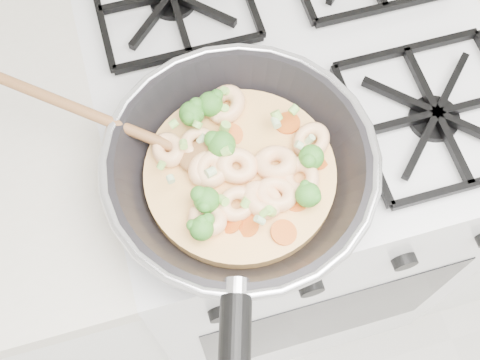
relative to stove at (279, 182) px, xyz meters
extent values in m
cube|color=white|center=(0.00, 0.00, -0.01)|extent=(0.60, 0.60, 0.90)
cube|color=black|center=(0.00, -0.30, -0.01)|extent=(0.48, 0.00, 0.40)
cube|color=black|center=(0.00, 0.00, 0.45)|extent=(0.56, 0.56, 0.02)
torus|color=silver|center=(-0.14, -0.18, 0.52)|extent=(0.34, 0.34, 0.01)
cylinder|color=#FFC36E|center=(-0.14, -0.18, 0.49)|extent=(0.24, 0.24, 0.02)
ellipsoid|color=brown|center=(-0.18, -0.15, 0.51)|extent=(0.07, 0.07, 0.02)
cylinder|color=brown|center=(-0.30, -0.07, 0.53)|extent=(0.22, 0.16, 0.07)
torus|color=#FFCD96|center=(-0.18, -0.13, 0.51)|extent=(0.06, 0.06, 0.03)
torus|color=#FFCD96|center=(-0.19, -0.23, 0.51)|extent=(0.07, 0.07, 0.03)
torus|color=#FFCD96|center=(-0.11, -0.22, 0.51)|extent=(0.07, 0.07, 0.02)
torus|color=#FFCD96|center=(-0.15, -0.22, 0.51)|extent=(0.06, 0.06, 0.03)
torus|color=#FFCD96|center=(-0.18, -0.17, 0.51)|extent=(0.07, 0.07, 0.03)
torus|color=#FFCD96|center=(-0.12, -0.22, 0.51)|extent=(0.08, 0.07, 0.03)
torus|color=#FFCD96|center=(-0.14, -0.17, 0.51)|extent=(0.07, 0.07, 0.03)
torus|color=#FFCD96|center=(-0.09, -0.18, 0.51)|extent=(0.08, 0.08, 0.02)
torus|color=#FFCD96|center=(-0.13, -0.09, 0.51)|extent=(0.08, 0.08, 0.02)
torus|color=#FFCD96|center=(-0.21, -0.13, 0.51)|extent=(0.06, 0.06, 0.03)
torus|color=#FFCD96|center=(-0.17, -0.17, 0.51)|extent=(0.07, 0.07, 0.03)
torus|color=#FFCD96|center=(-0.07, -0.21, 0.51)|extent=(0.06, 0.05, 0.03)
torus|color=#FFCD96|center=(-0.04, -0.17, 0.51)|extent=(0.07, 0.07, 0.02)
ellipsoid|color=#418B2D|center=(-0.05, -0.19, 0.52)|extent=(0.04, 0.04, 0.03)
ellipsoid|color=#418B2D|center=(-0.07, -0.24, 0.52)|extent=(0.04, 0.04, 0.03)
ellipsoid|color=#418B2D|center=(-0.20, -0.24, 0.52)|extent=(0.04, 0.04, 0.03)
ellipsoid|color=#418B2D|center=(-0.18, -0.09, 0.52)|extent=(0.04, 0.04, 0.03)
ellipsoid|color=#418B2D|center=(-0.15, -0.09, 0.52)|extent=(0.04, 0.04, 0.03)
ellipsoid|color=#418B2D|center=(-0.15, -0.15, 0.52)|extent=(0.05, 0.05, 0.03)
ellipsoid|color=#418B2D|center=(-0.19, -0.21, 0.52)|extent=(0.04, 0.04, 0.03)
cylinder|color=#D85E1B|center=(-0.05, -0.18, 0.50)|extent=(0.04, 0.04, 0.01)
cylinder|color=#D85E1B|center=(-0.13, -0.13, 0.50)|extent=(0.04, 0.04, 0.01)
cylinder|color=#D85E1B|center=(-0.06, -0.13, 0.50)|extent=(0.03, 0.03, 0.00)
cylinder|color=#D85E1B|center=(-0.13, -0.22, 0.50)|extent=(0.04, 0.04, 0.02)
cylinder|color=#D85E1B|center=(-0.08, -0.23, 0.50)|extent=(0.05, 0.05, 0.01)
cylinder|color=#D85E1B|center=(-0.17, -0.24, 0.50)|extent=(0.04, 0.04, 0.01)
cylinder|color=#D85E1B|center=(-0.10, -0.23, 0.50)|extent=(0.04, 0.04, 0.01)
cylinder|color=#D85E1B|center=(-0.04, -0.19, 0.50)|extent=(0.04, 0.04, 0.01)
cylinder|color=#D85E1B|center=(-0.11, -0.27, 0.50)|extent=(0.04, 0.04, 0.01)
cylinder|color=#D85E1B|center=(-0.15, -0.25, 0.50)|extent=(0.03, 0.03, 0.01)
cylinder|color=#8DD053|center=(-0.14, -0.23, 0.51)|extent=(0.01, 0.01, 0.01)
cylinder|color=#8DD053|center=(-0.20, -0.14, 0.52)|extent=(0.01, 0.01, 0.01)
cylinder|color=#8DD053|center=(-0.15, -0.16, 0.53)|extent=(0.01, 0.01, 0.01)
cylinder|color=#8DD053|center=(-0.20, -0.11, 0.53)|extent=(0.01, 0.01, 0.01)
cylinder|color=#8DD053|center=(-0.08, -0.13, 0.52)|extent=(0.01, 0.01, 0.01)
cylinder|color=#B4D496|center=(-0.22, -0.18, 0.53)|extent=(0.01, 0.01, 0.01)
cylinder|color=#B4D496|center=(-0.13, -0.25, 0.52)|extent=(0.01, 0.01, 0.01)
cylinder|color=#B4D496|center=(-0.16, -0.09, 0.51)|extent=(0.01, 0.01, 0.01)
cylinder|color=#B4D496|center=(-0.17, -0.10, 0.52)|extent=(0.01, 0.01, 0.01)
cylinder|color=#8DD053|center=(-0.13, -0.10, 0.51)|extent=(0.01, 0.01, 0.01)
cylinder|color=#8DD053|center=(-0.17, -0.12, 0.53)|extent=(0.01, 0.01, 0.01)
cylinder|color=#B4D496|center=(-0.04, -0.17, 0.51)|extent=(0.01, 0.01, 0.01)
cylinder|color=#8DD053|center=(-0.18, -0.08, 0.51)|extent=(0.01, 0.01, 0.01)
cylinder|color=#8DD053|center=(-0.13, -0.07, 0.52)|extent=(0.01, 0.01, 0.01)
cylinder|color=#B4D496|center=(-0.17, -0.13, 0.51)|extent=(0.01, 0.01, 0.01)
cylinder|color=#B4D496|center=(-0.06, -0.18, 0.53)|extent=(0.01, 0.01, 0.01)
cylinder|color=#8DD053|center=(-0.14, -0.12, 0.51)|extent=(0.01, 0.01, 0.01)
cylinder|color=#8DD053|center=(-0.23, -0.15, 0.52)|extent=(0.01, 0.01, 0.01)
cylinder|color=#B4D496|center=(-0.17, -0.18, 0.52)|extent=(0.01, 0.01, 0.01)
cylinder|color=#8DD053|center=(-0.05, -0.13, 0.52)|extent=(0.01, 0.01, 0.01)
cylinder|color=#B4D496|center=(-0.08, -0.14, 0.52)|extent=(0.01, 0.01, 0.01)
cylinder|color=#8DD053|center=(-0.12, -0.25, 0.52)|extent=(0.01, 0.01, 0.01)
cylinder|color=#8DD053|center=(-0.17, -0.22, 0.52)|extent=(0.01, 0.01, 0.01)
cylinder|color=#8DD053|center=(-0.13, -0.25, 0.52)|extent=(0.01, 0.01, 0.01)
camera|label=1|loc=(-0.22, -0.49, 1.18)|focal=45.91mm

